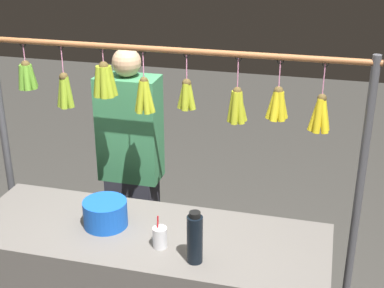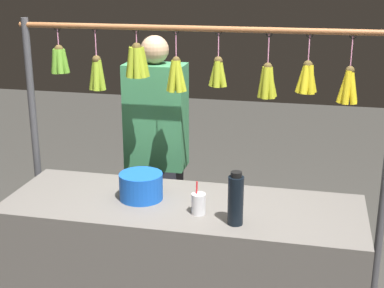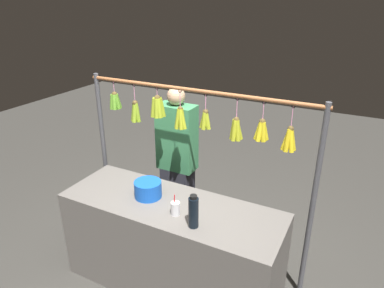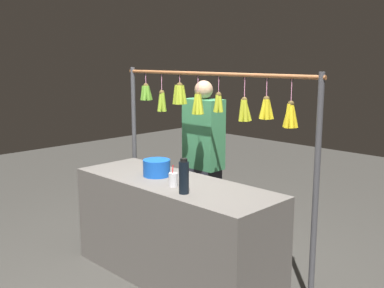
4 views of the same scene
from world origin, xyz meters
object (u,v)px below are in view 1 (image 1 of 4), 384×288
drink_cup (160,237)px  water_bottle (195,238)px  blue_bucket (105,213)px  vendor_person (132,172)px

drink_cup → water_bottle: bearing=159.4°
water_bottle → blue_bucket: water_bottle is taller
drink_cup → vendor_person: bearing=-61.1°
water_bottle → blue_bucket: (0.53, -0.20, -0.06)m
water_bottle → vendor_person: bearing=-54.1°
water_bottle → blue_bucket: 0.57m
water_bottle → drink_cup: (0.19, -0.07, -0.07)m
water_bottle → blue_bucket: size_ratio=1.15×
water_bottle → vendor_person: vendor_person is taller
drink_cup → vendor_person: size_ratio=0.10×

